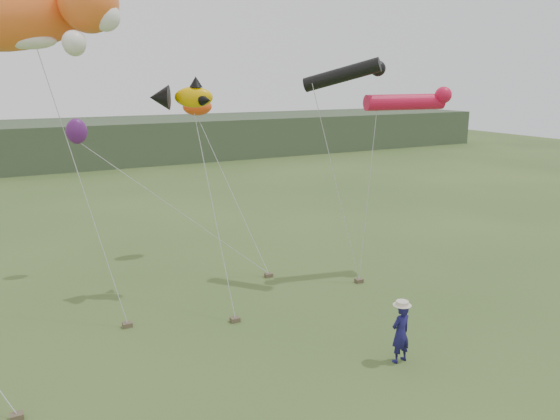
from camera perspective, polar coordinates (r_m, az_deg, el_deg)
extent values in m
plane|color=#385123|center=(16.27, 8.56, -16.20)|extent=(120.00, 120.00, 0.00)
cube|color=#2D3D28|center=(57.21, -19.25, 6.77)|extent=(90.00, 12.00, 4.00)
imported|color=#17144D|center=(16.48, 12.49, -12.45)|extent=(0.69, 0.49, 1.80)
cube|color=brown|center=(19.19, -15.66, -11.48)|extent=(0.30, 0.24, 0.16)
cube|color=brown|center=(18.93, -4.72, -11.34)|extent=(0.30, 0.24, 0.16)
cube|color=brown|center=(22.47, 8.25, -7.32)|extent=(0.30, 0.24, 0.16)
cube|color=brown|center=(15.49, -25.80, -18.86)|extent=(0.30, 0.24, 0.16)
cube|color=brown|center=(22.84, -1.20, -6.83)|extent=(0.30, 0.24, 0.16)
ellipsoid|color=orange|center=(20.47, -25.94, 18.03)|extent=(5.72, 3.19, 3.17)
sphere|color=orange|center=(19.69, -19.36, 19.76)|extent=(1.91, 1.91, 1.91)
sphere|color=white|center=(19.41, -17.81, 18.71)|extent=(0.95, 0.95, 0.95)
ellipsoid|color=white|center=(20.10, -25.01, 15.79)|extent=(1.87, 0.93, 0.58)
sphere|color=white|center=(18.86, -20.72, 16.08)|extent=(0.74, 0.74, 0.74)
sphere|color=white|center=(20.35, -20.68, 15.83)|extent=(0.74, 0.74, 0.74)
ellipsoid|color=#E5AA01|center=(20.11, -9.00, 11.56)|extent=(1.49, 1.12, 0.74)
cone|color=black|center=(20.04, -12.50, 11.40)|extent=(0.99, 1.08, 0.88)
cone|color=black|center=(20.13, -8.79, 13.10)|extent=(0.49, 0.49, 0.39)
cone|color=black|center=(19.76, -7.70, 11.29)|extent=(0.52, 0.55, 0.39)
cone|color=black|center=(20.67, -8.66, 11.35)|extent=(0.52, 0.55, 0.39)
cylinder|color=black|center=(21.33, 6.46, 13.85)|extent=(2.46, 2.55, 1.30)
sphere|color=black|center=(21.73, 10.20, 14.34)|extent=(0.59, 0.59, 0.59)
cylinder|color=red|center=(22.58, 12.90, 10.93)|extent=(3.39, 1.29, 0.65)
sphere|color=red|center=(23.18, 16.69, 11.44)|extent=(0.67, 0.67, 0.67)
ellipsoid|color=#E94512|center=(24.77, -8.64, 10.63)|extent=(1.33, 0.77, 0.77)
ellipsoid|color=#551A67|center=(23.36, -20.49, 7.72)|extent=(0.83, 0.55, 1.01)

